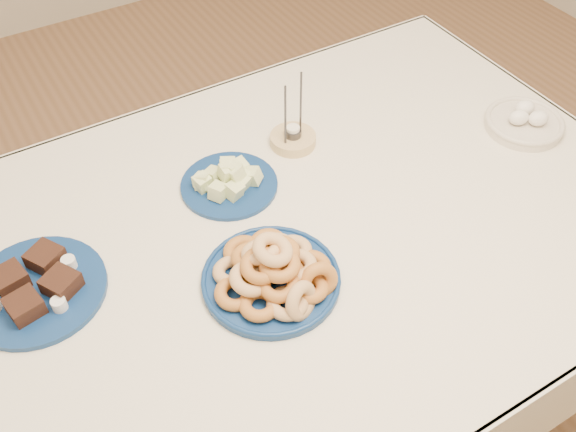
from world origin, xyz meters
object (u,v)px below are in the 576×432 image
Objects in this scene: melon_plate at (228,181)px; egg_bowl at (524,122)px; donut_platter at (273,273)px; dining_table at (276,266)px; candle_holder at (293,138)px; brownie_plate at (36,287)px.

melon_plate is 1.10× the size of egg_bowl.
donut_platter is 0.78m from egg_bowl.
egg_bowl reaches higher than dining_table.
candle_holder is at bearing 51.80° from dining_table.
candle_holder is at bearing 15.76° from melon_plate.
dining_table is at bearing 179.24° from egg_bowl.
candle_holder is (0.66, 0.13, 0.00)m from brownie_plate.
egg_bowl is (1.18, -0.12, 0.01)m from brownie_plate.
donut_platter is 1.22× the size of melon_plate.
brownie_plate is at bearing 174.39° from egg_bowl.
dining_table is 4.87× the size of brownie_plate.
brownie_plate is 1.89× the size of candle_holder.
candle_holder is at bearing 11.00° from brownie_plate.
dining_table is 5.07× the size of donut_platter.
candle_holder is (0.25, 0.35, -0.02)m from donut_platter.
donut_platter reaches higher than egg_bowl.
donut_platter is 1.82× the size of candle_holder.
melon_plate is at bearing -164.24° from candle_holder.
egg_bowl is (0.71, -0.01, 0.13)m from dining_table.
egg_bowl is at bearing -0.76° from dining_table.
brownie_plate is at bearing -169.00° from candle_holder.
melon_plate is (0.05, 0.29, -0.01)m from donut_platter.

